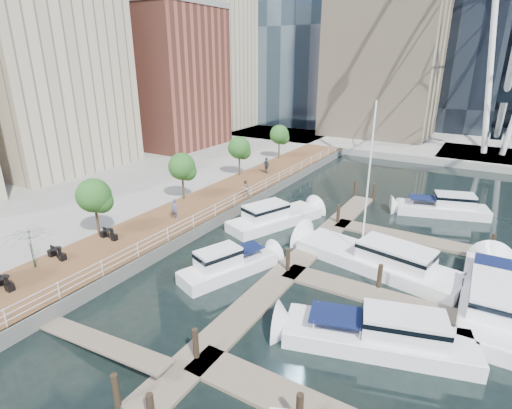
{
  "coord_description": "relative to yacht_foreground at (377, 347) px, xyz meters",
  "views": [
    {
      "loc": [
        13.64,
        -14.1,
        13.97
      ],
      "look_at": [
        -1.72,
        11.61,
        3.0
      ],
      "focal_mm": 28.0,
      "sensor_mm": 36.0,
      "label": 1
    }
  ],
  "objects": [
    {
      "name": "midrise_condos",
      "position": [
        -43.96,
        23.29,
        13.42
      ],
      "size": [
        19.0,
        67.0,
        28.0
      ],
      "color": "#BCAD8E",
      "rests_on": "ground"
    },
    {
      "name": "pedestrian_far",
      "position": [
        -19.51,
        22.93,
        1.95
      ],
      "size": [
        1.2,
        0.9,
        1.89
      ],
      "primitive_type": "imported",
      "rotation": [
        0.0,
        0.0,
        2.69
      ],
      "color": "#383F46",
      "rests_on": "boardwalk"
    },
    {
      "name": "seawall",
      "position": [
        -16.39,
        11.47,
        0.5
      ],
      "size": [
        0.25,
        60.0,
        1.0
      ],
      "primitive_type": "cube",
      "color": "#595954",
      "rests_on": "ground"
    },
    {
      "name": "cafe_tables",
      "position": [
        -20.79,
        -5.53,
        1.37
      ],
      "size": [
        2.5,
        13.7,
        0.74
      ],
      "color": "black",
      "rests_on": "ground"
    },
    {
      "name": "pedestrian_mid",
      "position": [
        -17.12,
        14.31,
        1.87
      ],
      "size": [
        0.95,
        1.04,
        1.74
      ],
      "primitive_type": "imported",
      "rotation": [
        0.0,
        0.0,
        -2.01
      ],
      "color": "gray",
      "rests_on": "boardwalk"
    },
    {
      "name": "moored_yachts",
      "position": [
        -2.53,
        8.08,
        0.0
      ],
      "size": [
        21.82,
        35.37,
        11.5
      ],
      "color": "white",
      "rests_on": "ground"
    },
    {
      "name": "land_far",
      "position": [
        -10.39,
        98.47,
        0.5
      ],
      "size": [
        200.0,
        114.0,
        1.0
      ],
      "primitive_type": "cube",
      "color": "gray",
      "rests_on": "ground"
    },
    {
      "name": "yacht_foreground",
      "position": [
        0.0,
        0.0,
        0.0
      ],
      "size": [
        10.82,
        5.6,
        2.15
      ],
      "primitive_type": null,
      "rotation": [
        0.0,
        0.0,
        1.85
      ],
      "color": "white",
      "rests_on": "ground"
    },
    {
      "name": "pier",
      "position": [
        3.61,
        48.47,
        0.5
      ],
      "size": [
        14.0,
        12.0,
        1.0
      ],
      "primitive_type": "cube",
      "color": "gray",
      "rests_on": "ground"
    },
    {
      "name": "street_trees",
      "position": [
        -21.79,
        10.47,
        4.29
      ],
      "size": [
        2.6,
        42.6,
        4.6
      ],
      "color": "#3F2B1C",
      "rests_on": "ground"
    },
    {
      "name": "pedestrian_near",
      "position": [
        -19.05,
        6.13,
        1.89
      ],
      "size": [
        0.71,
        0.52,
        1.78
      ],
      "primitive_type": "imported",
      "rotation": [
        0.0,
        0.0,
        0.15
      ],
      "color": "#52526D",
      "rests_on": "boardwalk"
    },
    {
      "name": "boardwalk",
      "position": [
        -19.39,
        11.47,
        0.5
      ],
      "size": [
        6.0,
        60.0,
        1.0
      ],
      "primitive_type": "cube",
      "color": "brown",
      "rests_on": "ground"
    },
    {
      "name": "ground",
      "position": [
        -10.39,
        -3.53,
        0.0
      ],
      "size": [
        520.0,
        520.0,
        0.0
      ],
      "primitive_type": "plane",
      "color": "black",
      "rests_on": "ground"
    },
    {
      "name": "railing",
      "position": [
        -16.49,
        11.47,
        1.52
      ],
      "size": [
        0.1,
        60.0,
        1.05
      ],
      "primitive_type": null,
      "color": "white",
      "rests_on": "boardwalk"
    },
    {
      "name": "floating_docks",
      "position": [
        -2.43,
        6.45,
        0.49
      ],
      "size": [
        16.0,
        34.0,
        2.6
      ],
      "color": "#6D6051",
      "rests_on": "ground"
    },
    {
      "name": "land_inland",
      "position": [
        -46.39,
        11.47,
        0.5
      ],
      "size": [
        48.0,
        90.0,
        1.0
      ],
      "primitive_type": "cube",
      "color": "gray",
      "rests_on": "ground"
    }
  ]
}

